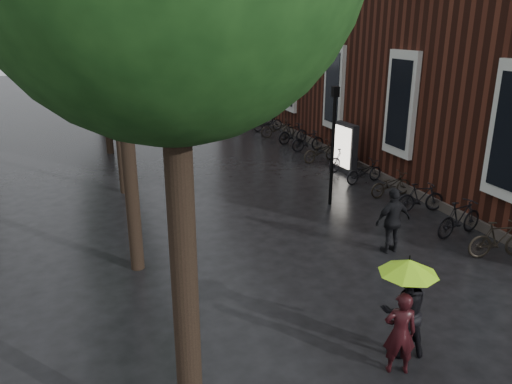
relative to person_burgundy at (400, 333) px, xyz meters
name	(u,v)px	position (x,y,z in m)	size (l,w,h in m)	color
brick_building	(389,16)	(10.80, 17.74, 5.24)	(10.20, 33.20, 12.00)	#38160F
street_trees	(101,3)	(-3.67, 14.19, 5.59)	(4.33, 34.03, 8.91)	black
person_burgundy	(400,333)	(0.00, 0.00, 0.00)	(0.55, 0.36, 1.51)	black
person_black	(404,310)	(0.35, 0.41, 0.12)	(0.84, 0.66, 1.74)	black
lime_umbrella	(409,267)	(0.26, 0.29, 1.04)	(1.01, 1.01, 1.50)	black
pedestrian_walking	(393,221)	(2.56, 4.11, 0.11)	(1.01, 0.42, 1.72)	black
parked_bicycles	(328,152)	(4.91, 12.47, -0.28)	(2.06, 18.99, 1.04)	black
ad_lightbox	(345,148)	(4.98, 11.10, 0.23)	(0.30, 1.30, 1.96)	black
lamp_post	(333,135)	(2.70, 7.85, 1.57)	(0.20, 0.20, 3.82)	black
cycle_sign	(127,116)	(-2.94, 16.15, 1.08)	(0.15, 0.51, 2.78)	#262628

